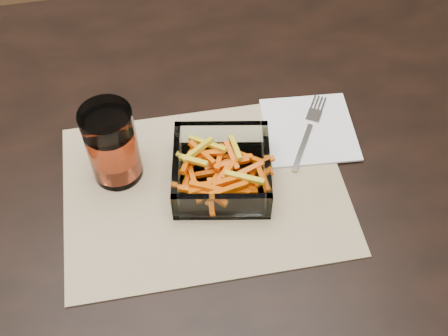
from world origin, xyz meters
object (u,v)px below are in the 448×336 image
(glass_bowl, at_px, (222,171))
(dining_table, at_px, (175,177))
(tumbler, at_px, (112,147))
(fork, at_px, (309,129))

(glass_bowl, bearing_deg, dining_table, 129.75)
(dining_table, xyz_separation_m, tumbler, (-0.09, -0.04, 0.16))
(fork, bearing_deg, glass_bowl, -125.30)
(tumbler, bearing_deg, glass_bowl, -17.01)
(dining_table, distance_m, tumbler, 0.18)
(fork, bearing_deg, tumbler, -144.76)
(tumbler, relative_size, fork, 0.89)
(tumbler, xyz_separation_m, fork, (0.33, 0.02, -0.06))
(dining_table, bearing_deg, fork, -2.94)
(dining_table, height_order, tumbler, tumbler)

